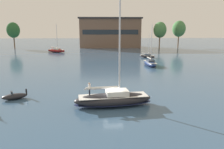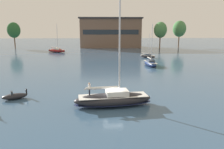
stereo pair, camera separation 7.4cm
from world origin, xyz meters
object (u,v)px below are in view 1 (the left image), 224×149
(tree_shore_right, at_px, (160,30))
(sailboat_main, at_px, (113,99))
(tree_shore_left, at_px, (13,30))
(sailboat_moored_far_slip, at_px, (147,56))
(motor_tender, at_px, (15,96))
(tree_shore_center, at_px, (179,29))
(sailboat_moored_near_marina, at_px, (56,50))
(sailboat_moored_outer_mooring, at_px, (150,63))

(tree_shore_right, distance_m, sailboat_main, 85.80)
(tree_shore_left, bearing_deg, sailboat_moored_far_slip, -33.22)
(tree_shore_left, bearing_deg, motor_tender, -69.36)
(tree_shore_center, xyz_separation_m, tree_shore_right, (-10.91, -4.17, -0.50))
(sailboat_moored_far_slip, distance_m, motor_tender, 51.31)
(tree_shore_right, distance_m, sailboat_moored_near_marina, 50.72)
(motor_tender, bearing_deg, sailboat_moored_far_slip, 57.02)
(tree_shore_left, height_order, tree_shore_center, tree_shore_center)
(sailboat_moored_outer_mooring, bearing_deg, tree_shore_right, 72.51)
(tree_shore_center, xyz_separation_m, motor_tender, (-52.14, -81.65, -9.15))
(sailboat_moored_near_marina, bearing_deg, tree_shore_left, 141.42)
(tree_shore_left, height_order, sailboat_main, sailboat_main)
(sailboat_moored_near_marina, relative_size, motor_tender, 3.24)
(sailboat_main, height_order, motor_tender, sailboat_main)
(tree_shore_center, bearing_deg, sailboat_main, -114.30)
(tree_shore_center, bearing_deg, tree_shore_left, -179.84)
(sailboat_main, xyz_separation_m, sailboat_moored_outer_mooring, (11.53, 30.22, -0.20))
(tree_shore_right, bearing_deg, sailboat_main, -108.77)
(tree_shore_left, height_order, sailboat_moored_far_slip, tree_shore_left)
(sailboat_main, bearing_deg, motor_tender, 166.14)
(sailboat_main, height_order, sailboat_moored_outer_mooring, sailboat_main)
(tree_shore_left, distance_m, tree_shore_center, 82.81)
(sailboat_main, bearing_deg, sailboat_moored_far_slip, 73.01)
(sailboat_moored_far_slip, bearing_deg, motor_tender, -122.98)
(sailboat_moored_near_marina, bearing_deg, tree_shore_center, 18.54)
(tree_shore_left, relative_size, sailboat_moored_near_marina, 1.10)
(sailboat_main, bearing_deg, sailboat_moored_near_marina, 107.09)
(tree_shore_left, distance_m, sailboat_moored_near_marina, 32.14)
(sailboat_moored_outer_mooring, bearing_deg, tree_shore_center, 63.89)
(sailboat_moored_near_marina, distance_m, motor_tender, 62.36)
(sailboat_moored_near_marina, distance_m, sailboat_moored_outer_mooring, 47.33)
(sailboat_moored_near_marina, height_order, sailboat_moored_outer_mooring, sailboat_moored_near_marina)
(sailboat_moored_far_slip, bearing_deg, tree_shore_center, 57.91)
(tree_shore_left, bearing_deg, sailboat_moored_outer_mooring, -44.30)
(tree_shore_center, distance_m, motor_tender, 97.31)
(tree_shore_center, xyz_separation_m, sailboat_moored_near_marina, (-58.51, -19.62, -8.77))
(sailboat_moored_outer_mooring, relative_size, motor_tender, 3.04)
(tree_shore_right, height_order, motor_tender, tree_shore_right)
(tree_shore_right, relative_size, sailboat_main, 0.94)
(tree_shore_right, xyz_separation_m, motor_tender, (-41.23, -77.48, -8.65))
(tree_shore_right, bearing_deg, tree_shore_center, 20.93)
(sailboat_main, distance_m, motor_tender, 14.16)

